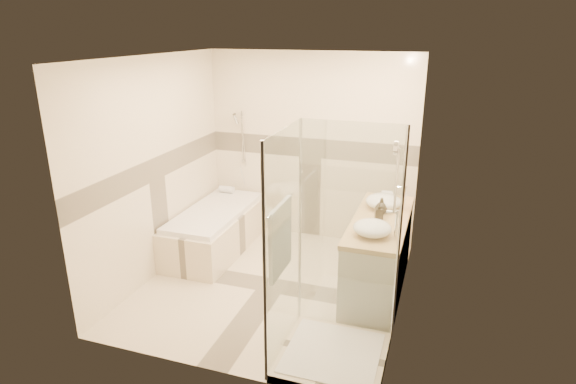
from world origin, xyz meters
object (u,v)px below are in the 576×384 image
(shower_enclosure, at_px, (323,303))
(amenity_bottle_b, at_px, (381,206))
(vessel_sink_near, at_px, (384,201))
(bathtub, at_px, (216,228))
(vanity, at_px, (378,254))
(amenity_bottle_a, at_px, (379,211))
(vessel_sink_far, at_px, (372,228))

(shower_enclosure, relative_size, amenity_bottle_b, 11.72)
(vessel_sink_near, bearing_deg, bathtub, 179.14)
(vanity, relative_size, amenity_bottle_b, 9.30)
(bathtub, height_order, vanity, vanity)
(vanity, relative_size, amenity_bottle_a, 8.95)
(shower_enclosure, relative_size, amenity_bottle_a, 11.27)
(bathtub, distance_m, amenity_bottle_a, 2.26)
(vessel_sink_near, height_order, vessel_sink_far, vessel_sink_near)
(amenity_bottle_a, xyz_separation_m, amenity_bottle_b, (0.00, 0.19, -0.00))
(vessel_sink_far, distance_m, amenity_bottle_b, 0.62)
(bathtub, height_order, amenity_bottle_a, amenity_bottle_a)
(bathtub, relative_size, shower_enclosure, 0.83)
(amenity_bottle_b, bearing_deg, vanity, -82.42)
(shower_enclosure, relative_size, vessel_sink_far, 5.43)
(bathtub, bearing_deg, shower_enclosure, -41.10)
(bathtub, relative_size, vanity, 1.05)
(bathtub, relative_size, amenity_bottle_a, 9.39)
(shower_enclosure, distance_m, amenity_bottle_b, 1.51)
(vessel_sink_near, relative_size, vessel_sink_far, 1.06)
(bathtub, distance_m, vessel_sink_far, 2.36)
(bathtub, height_order, vessel_sink_near, vessel_sink_near)
(amenity_bottle_a, distance_m, amenity_bottle_b, 0.19)
(vessel_sink_near, bearing_deg, amenity_bottle_b, -90.00)
(bathtub, distance_m, amenity_bottle_b, 2.23)
(vessel_sink_near, xyz_separation_m, vessel_sink_far, (0.00, -0.78, -0.00))
(amenity_bottle_a, bearing_deg, shower_enclosure, -102.46)
(vanity, distance_m, vessel_sink_near, 0.60)
(vanity, bearing_deg, amenity_bottle_a, -118.74)
(vessel_sink_far, distance_m, amenity_bottle_a, 0.43)
(vessel_sink_near, distance_m, amenity_bottle_a, 0.35)
(shower_enclosure, xyz_separation_m, vessel_sink_near, (0.27, 1.59, 0.42))
(amenity_bottle_b, bearing_deg, vessel_sink_far, -90.00)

